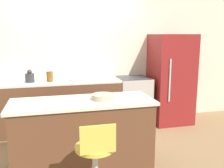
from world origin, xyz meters
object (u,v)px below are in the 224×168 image
oven_range (133,101)px  kettle (30,77)px  mixing_bowl (75,78)px  stool_chair (96,162)px  refrigerator (171,79)px

oven_range → kettle: 1.96m
kettle → oven_range: bearing=0.3°
mixing_bowl → stool_chair: bearing=-90.7°
mixing_bowl → kettle: bearing=-180.0°
oven_range → mixing_bowl: (-1.11, -0.01, 0.50)m
oven_range → refrigerator: size_ratio=0.53×
oven_range → stool_chair: oven_range is taller
stool_chair → kettle: bearing=109.5°
oven_range → stool_chair: size_ratio=1.04×
oven_range → mixing_bowl: 1.22m
refrigerator → oven_range: bearing=176.1°
oven_range → kettle: size_ratio=4.25×
kettle → mixing_bowl: (0.77, 0.00, -0.05)m
refrigerator → kettle: 2.65m
stool_chair → kettle: (-0.75, 2.11, 0.57)m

